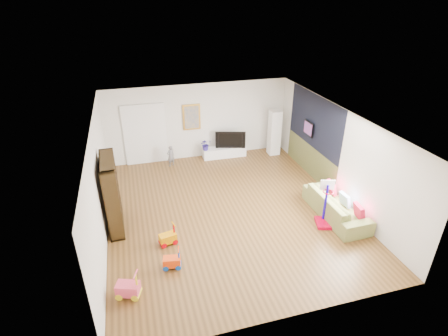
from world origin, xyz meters
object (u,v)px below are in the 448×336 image
object	(u,v)px
bookshelf	(112,194)
basketball_hoop	(327,205)
sofa	(336,206)
media_console	(224,152)

from	to	relation	value
bookshelf	basketball_hoop	size ratio (longest dim) A/B	1.57
sofa	basketball_hoop	distance (m)	0.63
media_console	bookshelf	xyz separation A→B (m)	(-3.87, -3.33, 0.79)
basketball_hoop	sofa	bearing A→B (deg)	45.86
media_console	bookshelf	size ratio (longest dim) A/B	0.82
bookshelf	basketball_hoop	bearing A→B (deg)	-17.02
media_console	basketball_hoop	size ratio (longest dim) A/B	1.28
media_console	basketball_hoop	distance (m)	4.98
basketball_hoop	media_console	bearing A→B (deg)	123.28
bookshelf	basketball_hoop	distance (m)	5.47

